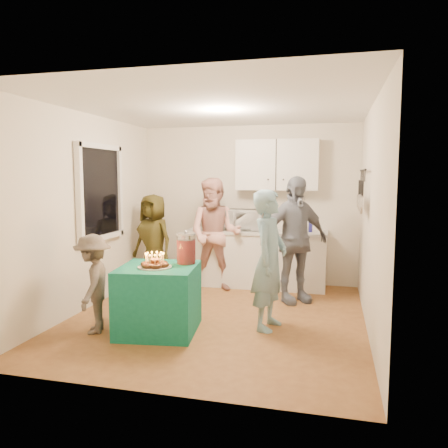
% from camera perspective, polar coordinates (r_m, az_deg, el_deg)
% --- Properties ---
extents(floor, '(4.00, 4.00, 0.00)m').
position_cam_1_polar(floor, '(5.63, -0.89, -12.10)').
color(floor, brown).
rests_on(floor, ground).
extents(ceiling, '(4.00, 4.00, 0.00)m').
position_cam_1_polar(ceiling, '(5.41, -0.93, 15.05)').
color(ceiling, white).
rests_on(ceiling, floor).
extents(back_wall, '(3.60, 3.60, 0.00)m').
position_cam_1_polar(back_wall, '(7.31, 3.15, 2.54)').
color(back_wall, silver).
rests_on(back_wall, floor).
extents(left_wall, '(4.00, 4.00, 0.00)m').
position_cam_1_polar(left_wall, '(6.08, -17.53, 1.51)').
color(left_wall, silver).
rests_on(left_wall, floor).
extents(right_wall, '(4.00, 4.00, 0.00)m').
position_cam_1_polar(right_wall, '(5.20, 18.63, 0.71)').
color(right_wall, silver).
rests_on(right_wall, floor).
extents(window_night, '(0.04, 1.00, 1.20)m').
position_cam_1_polar(window_night, '(6.31, -15.95, 3.99)').
color(window_night, black).
rests_on(window_night, left_wall).
extents(counter, '(2.20, 0.58, 0.86)m').
position_cam_1_polar(counter, '(7.09, 4.24, -4.67)').
color(counter, white).
rests_on(counter, floor).
extents(countertop, '(2.24, 0.62, 0.05)m').
position_cam_1_polar(countertop, '(7.02, 4.27, -1.02)').
color(countertop, beige).
rests_on(countertop, counter).
extents(upper_cabinet, '(1.30, 0.30, 0.80)m').
position_cam_1_polar(upper_cabinet, '(7.07, 6.96, 7.65)').
color(upper_cabinet, white).
rests_on(upper_cabinet, back_wall).
extents(pot_rack, '(0.12, 1.00, 0.60)m').
position_cam_1_polar(pot_rack, '(5.87, 17.42, 4.28)').
color(pot_rack, black).
rests_on(pot_rack, right_wall).
extents(microwave, '(0.63, 0.46, 0.33)m').
position_cam_1_polar(microwave, '(7.03, 2.65, 0.55)').
color(microwave, white).
rests_on(microwave, countertop).
extents(party_table, '(0.96, 0.96, 0.76)m').
position_cam_1_polar(party_table, '(5.10, -8.54, -9.66)').
color(party_table, '#0F694F').
rests_on(party_table, floor).
extents(donut_cake, '(0.38, 0.38, 0.18)m').
position_cam_1_polar(donut_cake, '(4.93, -9.04, -4.62)').
color(donut_cake, '#381C0C').
rests_on(donut_cake, party_table).
extents(punch_jar, '(0.22, 0.22, 0.34)m').
position_cam_1_polar(punch_jar, '(5.09, -4.97, -3.30)').
color(punch_jar, '#B50E11').
rests_on(punch_jar, party_table).
extents(man_birthday, '(0.49, 0.65, 1.62)m').
position_cam_1_polar(man_birthday, '(5.09, 5.95, -4.67)').
color(man_birthday, '#79A0B0').
rests_on(man_birthday, floor).
extents(woman_back_left, '(0.84, 0.69, 1.49)m').
position_cam_1_polar(woman_back_left, '(7.09, -9.19, -2.17)').
color(woman_back_left, brown).
rests_on(woman_back_left, floor).
extents(woman_back_center, '(0.86, 0.67, 1.75)m').
position_cam_1_polar(woman_back_center, '(6.77, -1.17, -1.37)').
color(woman_back_center, '#D2756D').
rests_on(woman_back_center, floor).
extents(woman_back_right, '(1.10, 0.96, 1.78)m').
position_cam_1_polar(woman_back_right, '(6.19, 9.13, -2.03)').
color(woman_back_right, black).
rests_on(woman_back_right, floor).
extents(child_near_left, '(0.62, 0.82, 1.13)m').
position_cam_1_polar(child_near_left, '(5.20, -16.73, -7.47)').
color(child_near_left, '#4E453E').
rests_on(child_near_left, floor).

